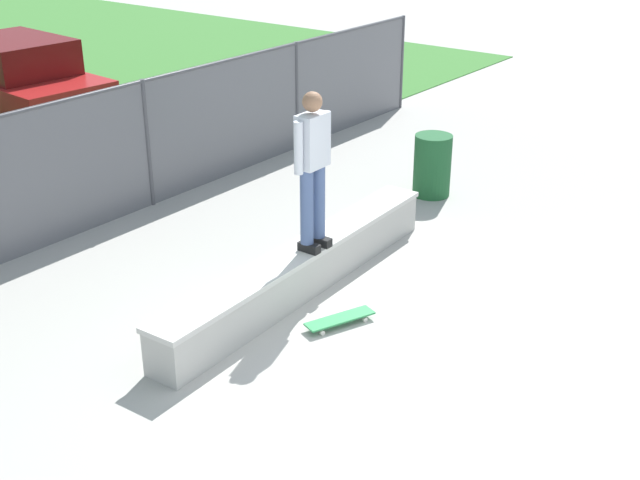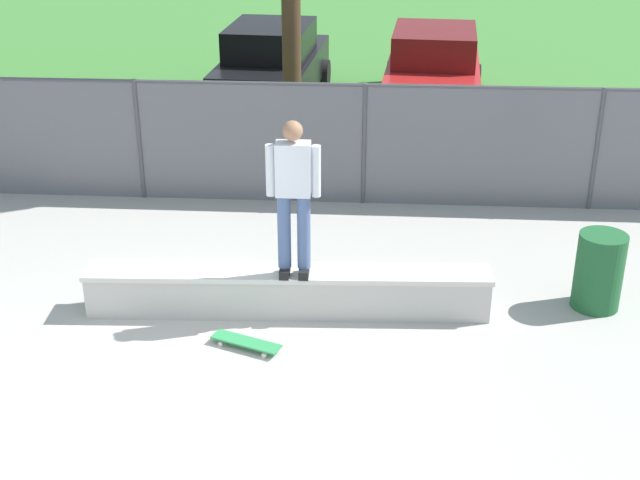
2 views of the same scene
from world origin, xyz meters
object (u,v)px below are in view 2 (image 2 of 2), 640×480
Objects in this scene: concrete_ledge at (288,291)px; trash_bin at (599,271)px; car_black at (272,64)px; skateboarder at (293,192)px; skateboard at (246,342)px; car_red at (433,69)px.

trash_bin is (3.63, 0.39, 0.19)m from concrete_ledge.
concrete_ledge is at bearing -82.15° from car_black.
skateboarder is 3.73m from trash_bin.
skateboard is (-0.47, -0.73, -1.48)m from skateboarder.
car_black is (-1.30, 8.88, -0.72)m from skateboarder.
concrete_ledge is 3.65m from trash_bin.
concrete_ledge is 8.89m from car_black.
car_black is at bearing 97.85° from concrete_ledge.
car_red reaches higher than trash_bin.
car_red is (2.08, 8.58, 0.56)m from concrete_ledge.
concrete_ledge is 5.77× the size of skateboard.
car_black reaches higher than trash_bin.
trash_bin is (4.84, -8.40, -0.37)m from car_black.
car_red is at bearing 77.06° from skateboarder.
car_red reaches higher than skateboard.
skateboard is 0.88× the size of trash_bin.
car_black is at bearing 176.45° from car_red.
car_black is 4.63× the size of trash_bin.
skateboarder is 1.72m from skateboard.
concrete_ledge is 0.93m from skateboard.
concrete_ledge is at bearing -103.65° from car_red.
car_red reaches higher than concrete_ledge.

